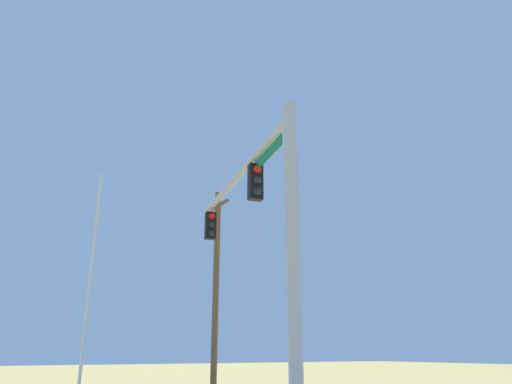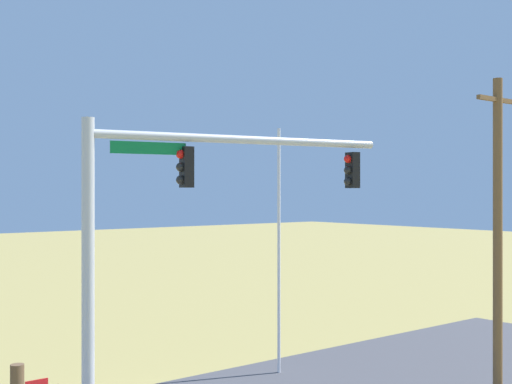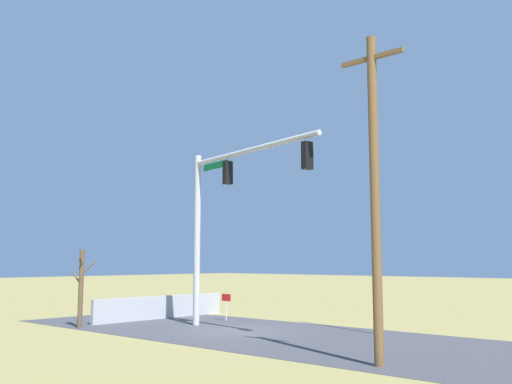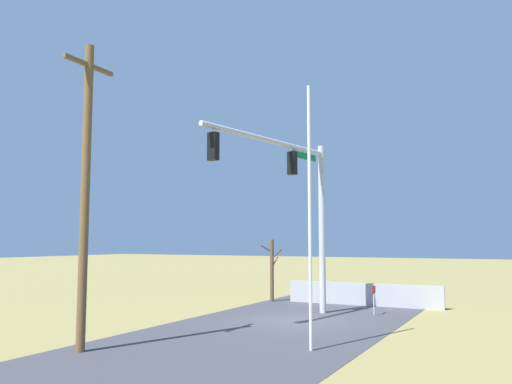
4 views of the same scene
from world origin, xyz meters
name	(u,v)px [view 2 (image 2 of 4)]	position (x,y,z in m)	size (l,w,h in m)	color
signal_mast	(175,216)	(0.62, 0.14, 5.17)	(7.73, 1.67, 7.37)	#B2B5BA
flagpole	(279,251)	(-4.95, -2.62, 3.87)	(0.10, 0.10, 7.75)	silver
utility_pole	(498,232)	(-8.10, 3.10, 4.63)	(1.90, 0.26, 8.92)	brown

